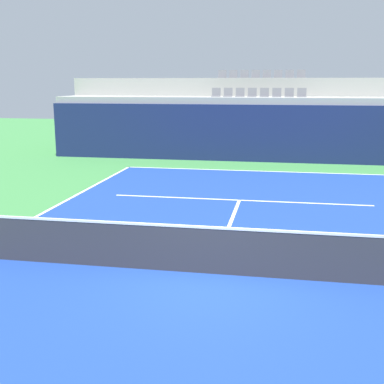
# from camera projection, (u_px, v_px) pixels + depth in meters

# --- Properties ---
(ground_plane) EXTENTS (80.00, 80.00, 0.00)m
(ground_plane) POSITION_uv_depth(u_px,v_px,m) (210.00, 274.00, 9.85)
(ground_plane) COLOR #387A3D
(court_surface) EXTENTS (11.00, 24.00, 0.01)m
(court_surface) POSITION_uv_depth(u_px,v_px,m) (210.00, 274.00, 9.85)
(court_surface) COLOR navy
(court_surface) RESTS_ON ground_plane
(baseline_far) EXTENTS (11.00, 0.10, 0.00)m
(baseline_far) POSITION_uv_depth(u_px,v_px,m) (251.00, 171.00, 21.33)
(baseline_far) COLOR white
(baseline_far) RESTS_ON court_surface
(service_line_far) EXTENTS (8.26, 0.10, 0.00)m
(service_line_far) POSITION_uv_depth(u_px,v_px,m) (239.00, 200.00, 16.00)
(service_line_far) COLOR white
(service_line_far) RESTS_ON court_surface
(centre_service_line) EXTENTS (0.10, 6.40, 0.00)m
(centre_service_line) POSITION_uv_depth(u_px,v_px,m) (228.00, 228.00, 12.92)
(centre_service_line) COLOR white
(centre_service_line) RESTS_ON court_surface
(back_wall) EXTENTS (20.24, 0.30, 2.69)m
(back_wall) POSITION_uv_depth(u_px,v_px,m) (256.00, 133.00, 23.64)
(back_wall) COLOR navy
(back_wall) RESTS_ON ground_plane
(stands_tier_lower) EXTENTS (20.24, 2.40, 3.01)m
(stands_tier_lower) POSITION_uv_depth(u_px,v_px,m) (257.00, 128.00, 24.90)
(stands_tier_lower) COLOR #9E9E99
(stands_tier_lower) RESTS_ON ground_plane
(stands_tier_upper) EXTENTS (20.24, 2.40, 3.94)m
(stands_tier_upper) POSITION_uv_depth(u_px,v_px,m) (260.00, 115.00, 27.11)
(stands_tier_upper) COLOR #9E9E99
(stands_tier_upper) RESTS_ON ground_plane
(seating_row_lower) EXTENTS (4.65, 0.44, 0.44)m
(seating_row_lower) POSITION_uv_depth(u_px,v_px,m) (258.00, 94.00, 24.64)
(seating_row_lower) COLOR slate
(seating_row_lower) RESTS_ON stands_tier_lower
(seating_row_upper) EXTENTS (4.65, 0.44, 0.44)m
(seating_row_upper) POSITION_uv_depth(u_px,v_px,m) (261.00, 76.00, 26.75)
(seating_row_upper) COLOR slate
(seating_row_upper) RESTS_ON stands_tier_upper
(tennis_net) EXTENTS (11.08, 0.08, 1.07)m
(tennis_net) POSITION_uv_depth(u_px,v_px,m) (211.00, 250.00, 9.74)
(tennis_net) COLOR black
(tennis_net) RESTS_ON court_surface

